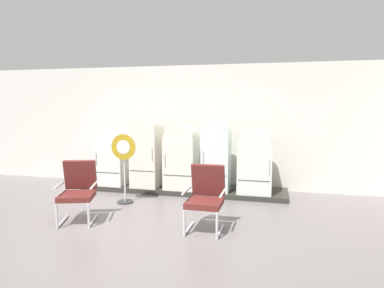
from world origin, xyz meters
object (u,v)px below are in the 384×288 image
Objects in this scene: armchair_left at (78,189)px; armchair_right at (206,195)px; refrigerator_2 at (182,155)px; refrigerator_4 at (255,160)px; refrigerator_0 at (114,154)px; refrigerator_1 at (147,149)px; sign_stand at (124,168)px; refrigerator_3 at (216,154)px.

armchair_left is 1.00× the size of armchair_right.
refrigerator_2 is 1.06× the size of refrigerator_4.
armchair_left is at bearing -118.53° from refrigerator_2.
refrigerator_0 is 0.86m from refrigerator_1.
refrigerator_1 reaches higher than sign_stand.
armchair_left is (-2.02, -2.20, -0.36)m from refrigerator_3.
refrigerator_2 is 1.41m from sign_stand.
sign_stand is (-1.71, -1.03, -0.20)m from refrigerator_3.
refrigerator_3 is 1.49× the size of armchair_left.
refrigerator_0 is at bearing 125.39° from sign_stand.
refrigerator_2 reaches higher than refrigerator_0.
armchair_right is (1.81, -2.12, -0.40)m from refrigerator_1.
armchair_right is at bearing -65.10° from refrigerator_2.
refrigerator_3 reaches higher than refrigerator_0.
refrigerator_1 is 1.56× the size of armchair_left.
refrigerator_1 is 1.56× the size of armchair_right.
armchair_left is (-2.86, -2.22, -0.26)m from refrigerator_4.
armchair_right is at bearing -107.23° from refrigerator_4.
armchair_right is (2.20, 0.12, 0.00)m from armchair_left.
refrigerator_1 is at bearing 85.83° from sign_stand.
armchair_right is (0.18, -2.08, -0.36)m from refrigerator_3.
sign_stand is at bearing 75.01° from armchair_left.
refrigerator_2 reaches higher than refrigerator_4.
sign_stand is at bearing -157.60° from refrigerator_4.
armchair_left is 2.21m from armchair_right.
refrigerator_2 is 1.41× the size of armchair_left.
refrigerator_3 is at bearing -3.29° from refrigerator_2.
refrigerator_4 is (0.83, 0.02, -0.10)m from refrigerator_3.
armchair_right is (0.99, -2.12, -0.31)m from refrigerator_2.
armchair_left is (-0.39, -2.24, -0.40)m from refrigerator_1.
refrigerator_0 is 1.34× the size of armchair_right.
refrigerator_1 reaches higher than refrigerator_4.
armchair_left is at bearing -176.92° from armchair_right.
refrigerator_4 is at bearing 72.77° from armchair_right.
refrigerator_0 is at bearing 179.42° from refrigerator_4.
armchair_left is (0.46, -2.25, -0.27)m from refrigerator_0.
refrigerator_2 is at bearing 0.18° from refrigerator_1.
refrigerator_0 reaches higher than armchair_left.
refrigerator_1 is 1.10m from sign_stand.
refrigerator_0 is 0.95× the size of refrigerator_2.
refrigerator_1 is 2.47m from refrigerator_4.
refrigerator_1 reaches higher than refrigerator_0.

